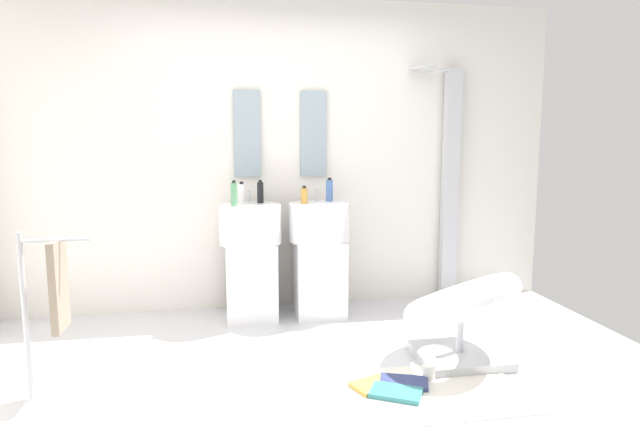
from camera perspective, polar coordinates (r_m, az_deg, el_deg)
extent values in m
cube|color=silver|center=(3.26, -0.94, -18.60)|extent=(4.80, 3.60, 0.04)
cube|color=silver|center=(4.55, -4.33, 6.21)|extent=(4.80, 0.10, 2.60)
cube|color=white|center=(4.33, -7.42, -7.20)|extent=(0.40, 0.40, 0.62)
cylinder|color=white|center=(4.24, -7.53, -1.11)|extent=(0.49, 0.49, 0.31)
cylinder|color=#B7BABF|center=(4.34, -7.66, 1.84)|extent=(0.02, 0.02, 0.10)
cube|color=white|center=(4.39, -0.08, -6.92)|extent=(0.40, 0.40, 0.62)
cylinder|color=white|center=(4.30, -0.08, -0.92)|extent=(0.49, 0.49, 0.31)
cylinder|color=#B7BABF|center=(4.40, -0.39, 1.99)|extent=(0.02, 0.02, 0.10)
cube|color=#8C9EA8|center=(4.46, -7.86, 8.51)|extent=(0.22, 0.03, 0.71)
cube|color=#8C9EA8|center=(4.52, -0.71, 8.57)|extent=(0.22, 0.03, 0.71)
cube|color=#B7BABF|center=(4.85, 13.86, 2.84)|extent=(0.14, 0.08, 2.05)
cylinder|color=#B7BABF|center=(4.79, 12.67, 14.88)|extent=(0.30, 0.02, 0.02)
cylinder|color=#B7BABF|center=(4.70, 11.08, 15.05)|extent=(0.24, 0.24, 0.02)
cube|color=#B7BABF|center=(3.71, 14.78, -14.60)|extent=(0.56, 0.50, 0.06)
cylinder|color=#B7BABF|center=(3.65, 14.87, -12.13)|extent=(0.05, 0.05, 0.34)
torus|color=white|center=(3.59, 14.99, -9.12)|extent=(1.10, 1.10, 0.49)
cylinder|color=#B7BABF|center=(3.33, -29.18, -9.84)|extent=(0.03, 0.03, 0.95)
cylinder|color=#B7BABF|center=(3.18, -26.63, -2.60)|extent=(0.36, 0.02, 0.02)
cube|color=gray|center=(3.23, -26.36, -6.97)|extent=(0.04, 0.22, 0.50)
cube|color=white|center=(3.23, 10.24, -18.52)|extent=(1.24, 0.69, 0.01)
cube|color=teal|center=(3.17, 8.19, -18.59)|extent=(0.33, 0.29, 0.03)
cube|color=navy|center=(3.30, 9.03, -17.53)|extent=(0.32, 0.25, 0.03)
cube|color=gold|center=(3.25, 5.80, -17.89)|extent=(0.29, 0.25, 0.02)
cylinder|color=white|center=(3.38, 11.66, -16.41)|extent=(0.07, 0.07, 0.08)
cylinder|color=white|center=(4.34, -8.45, 2.16)|extent=(0.06, 0.06, 0.15)
cylinder|color=black|center=(4.33, -8.47, 3.30)|extent=(0.03, 0.03, 0.02)
cylinder|color=#C68C38|center=(4.23, -1.71, 1.90)|extent=(0.05, 0.05, 0.12)
cylinder|color=black|center=(4.22, -1.72, 2.87)|extent=(0.03, 0.03, 0.02)
cylinder|color=black|center=(4.29, -6.45, 2.24)|extent=(0.05, 0.05, 0.17)
cylinder|color=black|center=(4.29, -6.47, 3.49)|extent=(0.03, 0.03, 0.02)
cylinder|color=#4C72B7|center=(4.40, 1.03, 2.49)|extent=(0.06, 0.06, 0.18)
cylinder|color=black|center=(4.39, 1.03, 3.76)|extent=(0.03, 0.03, 0.02)
cylinder|color=#59996B|center=(4.11, -9.25, 2.02)|extent=(0.05, 0.05, 0.18)
cylinder|color=black|center=(4.10, -9.28, 3.40)|extent=(0.03, 0.03, 0.02)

